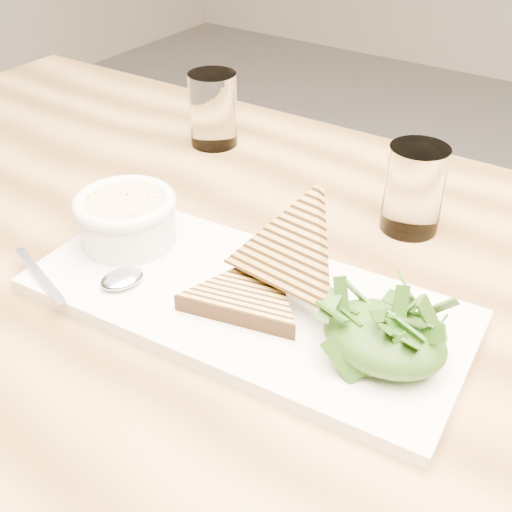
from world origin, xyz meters
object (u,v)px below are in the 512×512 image
Objects in this scene: soup_bowl at (127,225)px; glass_near at (213,109)px; glass_far at (414,189)px; platter at (245,301)px; table_top at (160,276)px.

glass_near is at bearing 108.94° from soup_bowl.
glass_far is at bearing 43.32° from soup_bowl.
platter is at bearing -48.23° from glass_near.
platter is 4.22× the size of glass_far.
table_top is 12.42× the size of glass_near.
soup_bowl is at bearing 177.12° from platter.
platter is at bearing -2.88° from soup_bowl.
table_top is 12.67× the size of glass_far.
glass_far is (0.07, 0.23, 0.04)m from platter.
table_top is 12.68× the size of soup_bowl.
soup_bowl is 0.32m from glass_far.
table_top is 0.31m from glass_near.
soup_bowl is (-0.16, 0.01, 0.03)m from platter.
glass_far is (0.33, -0.06, -0.00)m from glass_near.
soup_bowl is at bearing -136.68° from glass_far.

